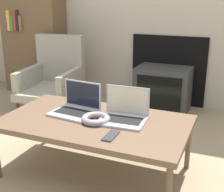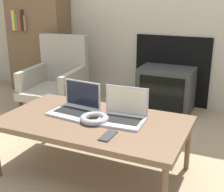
% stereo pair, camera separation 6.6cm
% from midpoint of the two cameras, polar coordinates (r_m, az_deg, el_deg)
% --- Properties ---
extents(ground_plane, '(14.00, 14.00, 0.00)m').
position_cam_midpoint_polar(ground_plane, '(2.12, -4.77, -16.13)').
color(ground_plane, '#998466').
extents(table, '(1.24, 0.70, 0.40)m').
position_cam_midpoint_polar(table, '(2.09, -2.50, -5.11)').
color(table, brown).
rests_on(table, ground_plane).
extents(laptop_left, '(0.32, 0.28, 0.21)m').
position_cam_midpoint_polar(laptop_left, '(2.20, -5.70, -1.88)').
color(laptop_left, '#B2B2B7').
rests_on(laptop_left, table).
extents(laptop_right, '(0.31, 0.26, 0.21)m').
position_cam_midpoint_polar(laptop_right, '(2.06, 2.92, -3.28)').
color(laptop_right, '#B2B2B7').
rests_on(laptop_right, table).
extents(headphones, '(0.19, 0.19, 0.04)m').
position_cam_midpoint_polar(headphones, '(2.04, -2.33, -4.17)').
color(headphones, gray).
rests_on(headphones, table).
extents(phone, '(0.06, 0.15, 0.01)m').
position_cam_midpoint_polar(phone, '(1.84, 0.38, -7.23)').
color(phone, '#333338').
rests_on(phone, table).
extents(tv, '(0.56, 0.39, 0.46)m').
position_cam_midpoint_polar(tv, '(3.37, 10.41, 1.28)').
color(tv, '#383838').
rests_on(tv, ground_plane).
extents(armchair, '(0.61, 0.71, 0.77)m').
position_cam_midpoint_polar(armchair, '(3.44, -9.30, 3.77)').
color(armchair, gray).
rests_on(armchair, ground_plane).
extents(bookshelf, '(0.76, 0.32, 1.40)m').
position_cam_midpoint_polar(bookshelf, '(4.03, -12.80, 10.72)').
color(bookshelf, brown).
rests_on(bookshelf, ground_plane).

